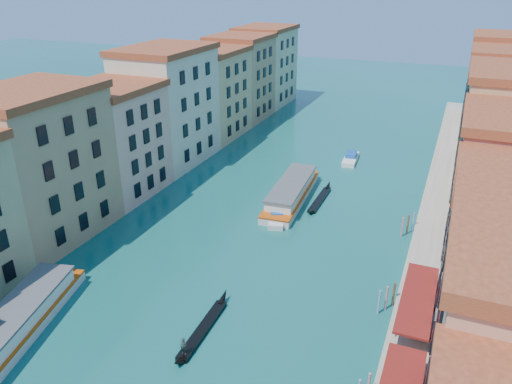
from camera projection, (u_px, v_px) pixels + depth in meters
left_bank_palazzos at (149, 119)px, 85.71m from camera, size 12.80×128.40×21.00m
right_bank_palazzos at (506, 161)px, 66.37m from camera, size 12.80×128.40×21.00m
quay at (433, 213)px, 72.93m from camera, size 4.00×140.00×1.00m
mooring_poles_right at (365, 372)px, 43.07m from camera, size 1.44×54.24×3.20m
vaporetto_near at (19, 320)px, 49.42m from camera, size 8.96×19.72×2.86m
vaporetto_far at (291, 192)px, 78.06m from camera, size 5.87×20.15×2.96m
gondola_fore at (203, 328)px, 49.67m from camera, size 1.50×12.29×2.45m
gondola_far at (320, 199)px, 77.99m from camera, size 1.15×12.33×1.75m
motorboat_mid at (277, 216)px, 71.94m from camera, size 3.95×7.02×1.39m
motorboat_far at (351, 158)px, 94.15m from camera, size 2.90×7.55×1.53m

